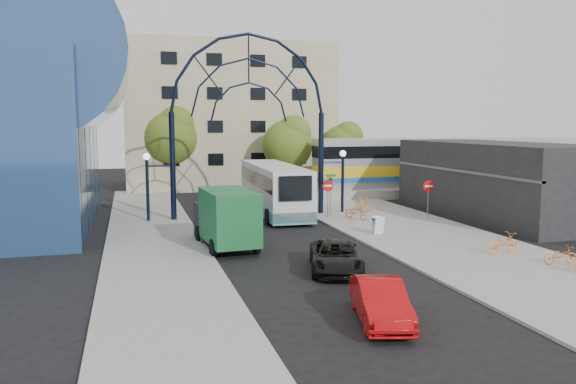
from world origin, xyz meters
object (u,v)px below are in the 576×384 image
object	(u,v)px
bike_far_c	(560,255)
train_car	(450,161)
gateway_arch	(249,88)
tree_north_b	(171,135)
stop_sign	(328,189)
sandwich_board	(378,223)
tree_north_c	(344,145)
red_sedan	(381,301)
bike_far_a	(503,243)
tree_north_a	(289,142)
black_suv	(336,257)
do_not_enter_sign	(428,190)
street_name_sign	(331,186)
bike_near_a	(356,212)
city_bus	(274,188)
bike_near_b	(363,204)
green_truck	(225,218)

from	to	relation	value
bike_far_c	train_car	bearing A→B (deg)	-11.05
gateway_arch	tree_north_b	distance (m)	16.72
gateway_arch	stop_sign	bearing A→B (deg)	-22.63
sandwich_board	bike_far_c	distance (m)	9.69
train_car	tree_north_c	world-z (taller)	tree_north_c
red_sedan	bike_far_a	distance (m)	11.57
stop_sign	tree_north_a	size ratio (longest dim) A/B	0.36
tree_north_a	tree_north_c	world-z (taller)	tree_north_a
sandwich_board	black_suv	size ratio (longest dim) A/B	0.22
tree_north_a	do_not_enter_sign	bearing A→B (deg)	-72.97
sandwich_board	bike_far_c	xyz separation A→B (m)	(4.82, -8.41, -0.22)
street_name_sign	bike_far_a	size ratio (longest dim) A/B	1.51
gateway_arch	red_sedan	world-z (taller)	gateway_arch
do_not_enter_sign	tree_north_b	world-z (taller)	tree_north_b
train_car	bike_far_a	xyz separation A→B (m)	(-10.67, -21.97, -2.29)
tree_north_b	bike_far_a	world-z (taller)	tree_north_b
bike_near_a	red_sedan	bearing A→B (deg)	-138.37
bike_far_a	red_sedan	bearing A→B (deg)	111.37
bike_far_a	gateway_arch	bearing A→B (deg)	20.09
bike_far_a	bike_far_c	xyz separation A→B (m)	(1.09, -2.46, -0.09)
city_bus	bike_near_b	size ratio (longest dim) A/B	7.69
do_not_enter_sign	red_sedan	bearing A→B (deg)	-123.87
black_suv	bike_near_b	xyz separation A→B (m)	(7.49, 14.44, -0.03)
green_truck	bike_far_a	distance (m)	13.55
tree_north_b	city_bus	bearing A→B (deg)	-67.55
black_suv	city_bus	bearing A→B (deg)	101.60
train_car	black_suv	distance (m)	29.71
tree_north_c	red_sedan	bearing A→B (deg)	-109.56
street_name_sign	sandwich_board	size ratio (longest dim) A/B	2.83
green_truck	tree_north_b	bearing A→B (deg)	87.67
do_not_enter_sign	green_truck	world-z (taller)	green_truck
sandwich_board	bike_near_a	size ratio (longest dim) A/B	0.55
train_car	sandwich_board	bearing A→B (deg)	-131.95
tree_north_a	tree_north_c	xyz separation A→B (m)	(6.00, 2.00, -0.33)
bike_near_b	bike_far_c	size ratio (longest dim) A/B	1.07
street_name_sign	green_truck	bearing A→B (deg)	-139.02
sandwich_board	bike_near_a	world-z (taller)	sandwich_board
gateway_arch	bike_far_c	bearing A→B (deg)	-57.61
tree_north_c	bike_near_b	xyz separation A→B (m)	(-3.96, -13.93, -3.67)
stop_sign	sandwich_board	bearing A→B (deg)	-82.43
city_bus	bike_far_a	distance (m)	17.18
sandwich_board	tree_north_b	world-z (taller)	tree_north_b
bike_near_a	bike_far_c	distance (m)	13.93
red_sedan	black_suv	bearing A→B (deg)	96.40
bike_far_a	tree_north_a	bearing A→B (deg)	-6.58
train_car	tree_north_b	xyz separation A→B (m)	(-23.88, 7.93, 2.37)
tree_north_c	sandwich_board	bearing A→B (deg)	-106.55
city_bus	green_truck	xyz separation A→B (m)	(-5.14, -10.15, -0.27)
tree_north_c	bike_far_a	xyz separation A→B (m)	(-2.79, -27.90, -3.67)
gateway_arch	tree_north_b	bearing A→B (deg)	103.68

